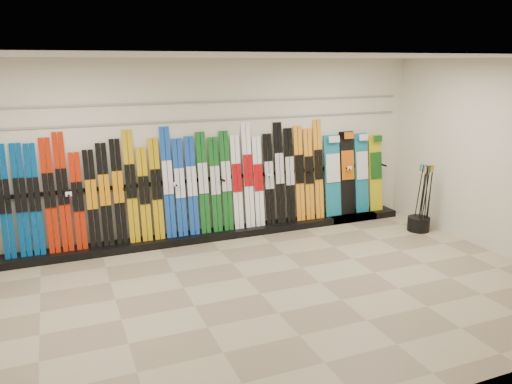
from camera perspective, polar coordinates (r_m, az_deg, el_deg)
name	(u,v)px	position (r m, az deg, el deg)	size (l,w,h in m)	color
floor	(260,294)	(6.65, 0.51, -11.55)	(8.00, 8.00, 0.00)	gray
back_wall	(203,150)	(8.45, -6.08, 4.79)	(8.00, 8.00, 0.00)	beige
right_wall	(502,159)	(8.50, 26.29, 3.40)	(5.00, 5.00, 0.00)	beige
ceiling	(261,56)	(5.97, 0.58, 15.25)	(8.00, 8.00, 0.00)	silver
ski_rack_base	(221,233)	(8.68, -3.98, -4.74)	(8.00, 0.40, 0.12)	black
skis	(181,186)	(8.31, -8.57, 0.71)	(5.38, 0.28, 1.82)	navy
snowboards	(353,174)	(9.66, 11.05, 2.05)	(1.26, 0.24, 1.56)	#14728C
pole_bin	(418,224)	(9.41, 18.08, -3.48)	(0.39, 0.39, 0.25)	black
ski_poles	(424,198)	(9.26, 18.69, -0.69)	(0.28, 0.28, 1.18)	black
slatwall_rail_0	(203,120)	(8.36, -6.13, 8.14)	(7.60, 0.02, 0.03)	gray
slatwall_rail_1	(202,102)	(8.33, -6.19, 10.19)	(7.60, 0.02, 0.03)	gray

